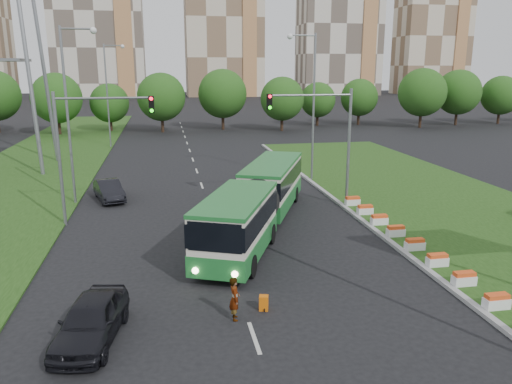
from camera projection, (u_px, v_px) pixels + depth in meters
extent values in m
plane|color=black|center=(293.00, 267.00, 23.99)|extent=(360.00, 360.00, 0.00)
cube|color=#1C3F12|center=(449.00, 208.00, 33.89)|extent=(14.00, 60.00, 0.15)
cube|color=#989898|center=(352.00, 213.00, 32.66)|extent=(0.30, 60.00, 0.18)
cube|color=#1C3F12|center=(28.00, 174.00, 44.64)|extent=(12.00, 110.00, 0.10)
cylinder|color=gray|center=(349.00, 149.00, 33.69)|extent=(0.20, 0.20, 8.00)
cylinder|color=gray|center=(311.00, 95.00, 32.33)|extent=(5.50, 0.14, 0.14)
cube|color=black|center=(269.00, 102.00, 31.94)|extent=(0.32, 0.32, 1.00)
cylinder|color=gray|center=(59.00, 160.00, 29.48)|extent=(0.20, 0.20, 8.00)
cylinder|color=gray|center=(103.00, 98.00, 29.10)|extent=(5.50, 0.14, 0.14)
cube|color=black|center=(151.00, 104.00, 29.68)|extent=(0.32, 0.32, 1.00)
cube|color=beige|center=(97.00, 13.00, 156.36)|extent=(28.00, 15.00, 52.00)
cube|color=beige|center=(223.00, 18.00, 163.66)|extent=(25.00, 15.00, 50.00)
cube|color=beige|center=(339.00, 25.00, 171.09)|extent=(27.00, 15.00, 47.00)
cube|color=beige|center=(432.00, 37.00, 178.12)|extent=(24.00, 14.00, 40.00)
cube|color=beige|center=(271.00, 225.00, 24.55)|extent=(2.61, 7.19, 2.81)
cube|color=beige|center=(242.00, 183.00, 33.34)|extent=(2.61, 8.75, 2.81)
cylinder|color=black|center=(256.00, 203.00, 28.59)|extent=(2.61, 1.30, 2.61)
cube|color=#1E6B2D|center=(271.00, 243.00, 24.77)|extent=(2.69, 7.24, 0.99)
cube|color=#1E6B2D|center=(242.00, 197.00, 33.57)|extent=(2.69, 8.81, 0.99)
cube|color=black|center=(271.00, 215.00, 24.43)|extent=(2.69, 7.24, 1.09)
cube|color=black|center=(242.00, 176.00, 33.23)|extent=(2.69, 8.81, 1.09)
imported|color=black|center=(91.00, 320.00, 17.38)|extent=(2.63, 4.86, 1.57)
imported|color=black|center=(109.00, 190.00, 36.00)|extent=(2.75, 4.68, 1.46)
imported|color=gray|center=(235.00, 299.00, 18.85)|extent=(0.43, 0.63, 1.70)
cube|color=#DC630B|center=(264.00, 303.00, 19.69)|extent=(0.35, 0.30, 0.61)
cylinder|color=black|center=(264.00, 310.00, 19.60)|extent=(0.04, 0.14, 0.14)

